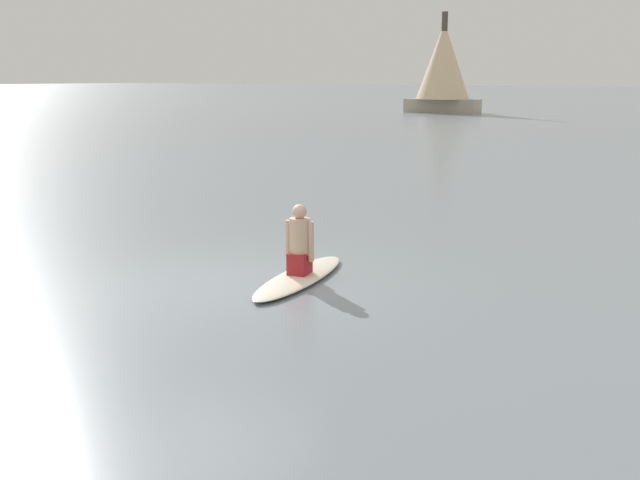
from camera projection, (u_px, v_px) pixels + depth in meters
ground_plane at (217, 285)px, 10.82m from camera, size 400.00×400.00×0.00m
surfboard at (300, 277)px, 11.05m from camera, size 2.78×1.03×0.10m
person_paddler at (300, 243)px, 10.95m from camera, size 0.36×0.43×0.98m
sailboat_distant at (443, 65)px, 59.23m from camera, size 4.09×5.75×7.42m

